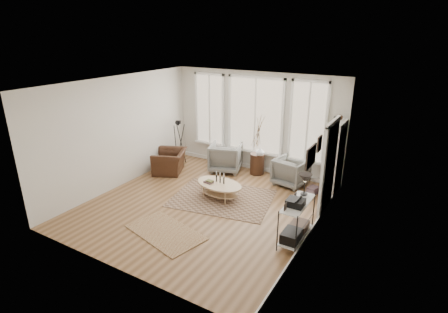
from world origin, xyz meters
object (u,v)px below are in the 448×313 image
Objects in this scene: side_table at (258,147)px; armchair_right at (291,172)px; coffee_table at (219,186)px; armchair_left at (226,157)px; accent_chair at (170,161)px; bookcase at (334,158)px; low_shelf at (297,217)px.

armchair_right is at bearing -11.90° from side_table.
armchair_left reaches higher than coffee_table.
armchair_left is 1.03m from side_table.
accent_chair is (-2.28, -1.17, -0.50)m from side_table.
bookcase is 2.06× the size of accent_chair.
armchair_left is (-0.77, 1.66, 0.11)m from coffee_table.
coffee_table is 1.46× the size of armchair_left.
bookcase is at bearing 162.33° from armchair_left.
armchair_right is 3.52m from accent_chair.
accent_chair is at bearing 160.50° from low_shelf.
armchair_left is at bearing 114.74° from coffee_table.
armchair_right is (1.26, 1.67, 0.07)m from coffee_table.
bookcase is 2.25× the size of armchair_left.
side_table is (-2.14, 2.74, 0.32)m from low_shelf.
coffee_table is at bearing 46.29° from accent_chair.
bookcase reaches higher than low_shelf.
bookcase is at bearing 77.33° from accent_chair.
side_table is at bearing 176.58° from armchair_left.
armchair_left is at bearing 9.90° from armchair_right.
low_shelf is 1.31× the size of accent_chair.
low_shelf is 2.45m from coffee_table.
bookcase is 2.49× the size of armchair_right.
low_shelf is 2.71m from armchair_right.
low_shelf is (-0.06, -2.52, -0.44)m from bookcase.
armchair_left is at bearing -165.30° from side_table.
bookcase is 2.96m from coffee_table.
accent_chair is at bearing 160.97° from coffee_table.
accent_chair is (-2.13, 0.74, 0.02)m from coffee_table.
side_table is 1.72× the size of accent_chair.
side_table reaches higher than low_shelf.
armchair_right is 0.48× the size of side_table.
armchair_right is at bearing 80.69° from accent_chair.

